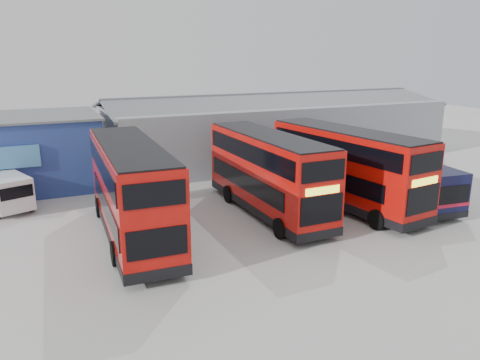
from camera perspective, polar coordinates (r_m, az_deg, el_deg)
ground_plane at (r=23.76m, az=9.52°, el=-8.03°), size 120.00×120.00×0.00m
office_block at (r=36.66m, az=-26.40°, el=3.03°), size 12.30×8.32×5.12m
maintenance_shed at (r=43.67m, az=3.88°, el=6.31°), size 30.50×12.00×5.89m
double_decker_left at (r=24.30m, az=-13.03°, el=-1.47°), size 3.39×11.90×4.98m
double_decker_centre at (r=27.63m, az=3.39°, el=0.69°), size 2.95×11.37×4.79m
double_decker_right at (r=29.55m, az=12.75°, el=1.36°), size 4.12×11.73×4.86m
single_decker_blue at (r=32.29m, az=18.36°, el=0.27°), size 3.49×10.66×2.84m
panel_van at (r=32.16m, az=-26.97°, el=-0.99°), size 3.60×5.46×2.23m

